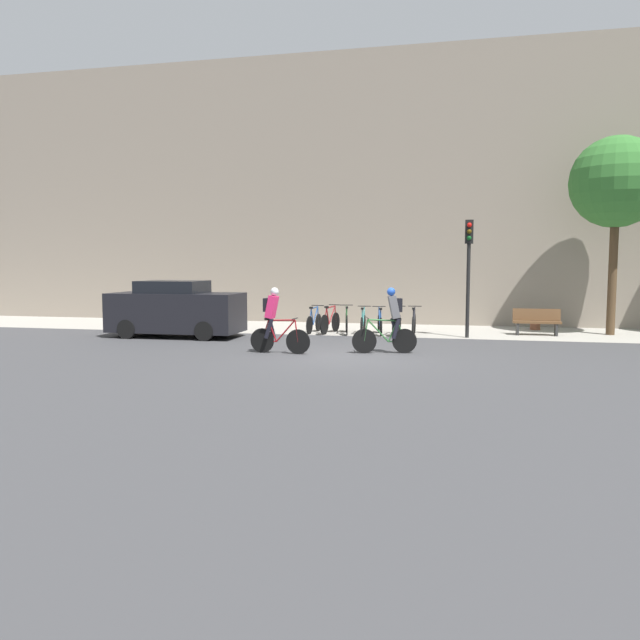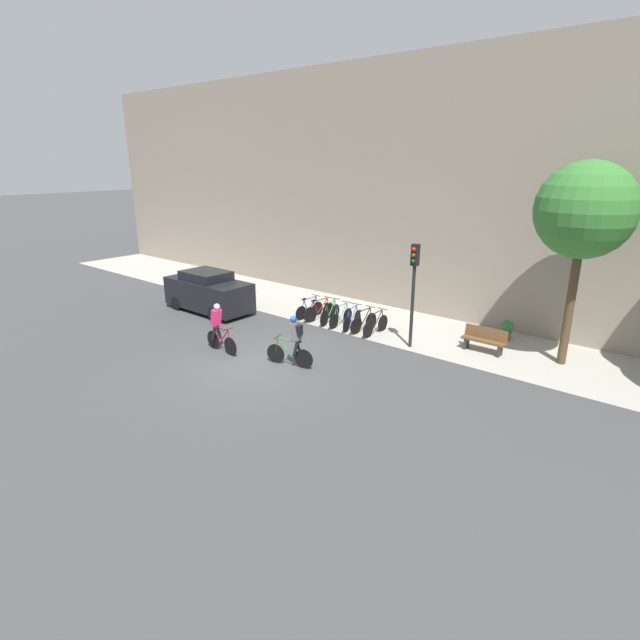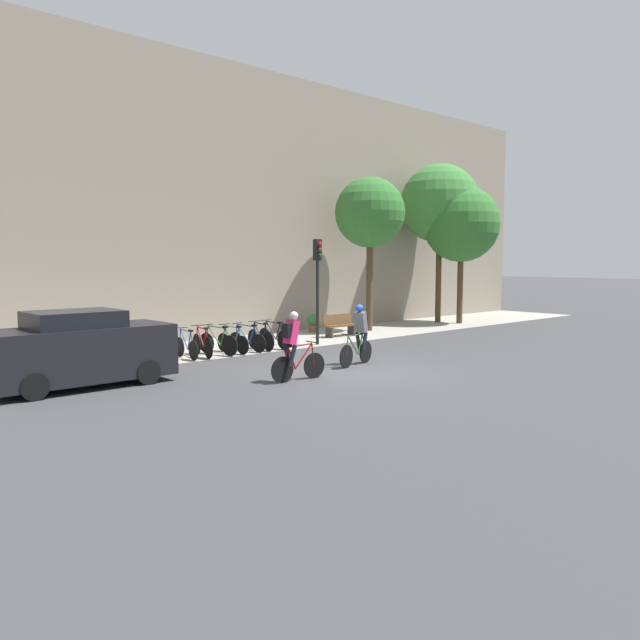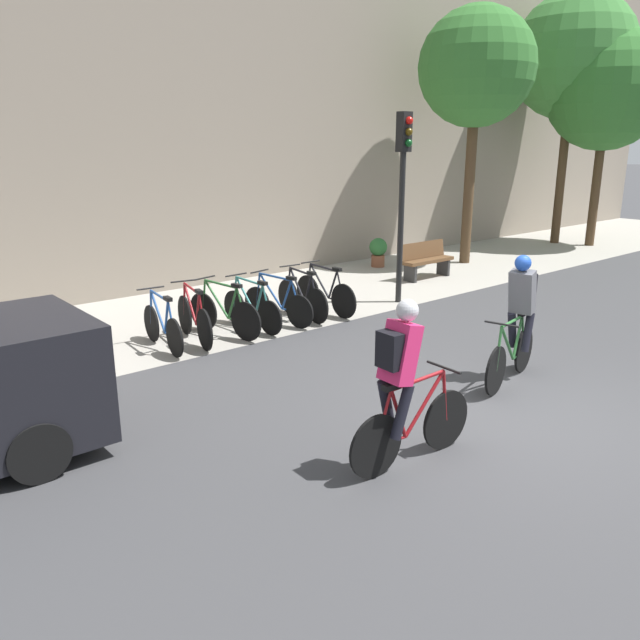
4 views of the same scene
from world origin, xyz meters
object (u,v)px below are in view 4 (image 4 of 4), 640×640
object	(u,v)px
bench	(426,260)
potted_plant	(378,251)
parked_bike_1	(194,319)
parked_bike_4	(278,303)
parked_bike_3	(252,308)
cyclist_pink	(403,381)
parked_bike_6	(325,293)
parked_bike_0	(162,326)
parked_bike_2	(224,313)
cyclist_grey	(519,314)
traffic_light_pole	(403,174)
parked_bike_5	(302,298)

from	to	relation	value
bench	potted_plant	bearing A→B (deg)	84.86
parked_bike_1	parked_bike_4	distance (m)	1.73
parked_bike_3	parked_bike_4	xyz separation A→B (m)	(0.58, -0.00, -0.00)
parked_bike_1	bench	distance (m)	6.98
cyclist_pink	parked_bike_6	bearing A→B (deg)	56.50
parked_bike_0	parked_bike_1	distance (m)	0.58
parked_bike_2	parked_bike_4	world-z (taller)	parked_bike_2
parked_bike_1	cyclist_pink	bearing A→B (deg)	-95.49
bench	cyclist_grey	bearing A→B (deg)	-129.17
parked_bike_3	parked_bike_0	bearing A→B (deg)	179.98
cyclist_pink	traffic_light_pole	bearing A→B (deg)	42.93
parked_bike_2	traffic_light_pole	xyz separation A→B (m)	(4.05, -0.33, 2.23)
cyclist_pink	parked_bike_1	world-z (taller)	cyclist_pink
parked_bike_1	parked_bike_5	distance (m)	2.30
parked_bike_3	potted_plant	bearing A→B (deg)	24.50
parked_bike_1	traffic_light_pole	xyz separation A→B (m)	(4.63, -0.33, 2.22)
cyclist_grey	traffic_light_pole	bearing A→B (deg)	63.47
parked_bike_3	bench	size ratio (longest dim) A/B	1.07
parked_bike_4	cyclist_pink	bearing A→B (deg)	-113.56
cyclist_pink	parked_bike_4	bearing A→B (deg)	66.44
parked_bike_3	cyclist_grey	bearing A→B (deg)	-72.04
parked_bike_0	parked_bike_5	distance (m)	2.88
cyclist_grey	parked_bike_5	distance (m)	4.47
cyclist_grey	parked_bike_1	xyz separation A→B (m)	(-2.59, 4.42, -0.54)
parked_bike_5	potted_plant	distance (m)	5.49
potted_plant	cyclist_grey	bearing A→B (deg)	-122.25
parked_bike_0	bench	xyz separation A→B (m)	(7.50, 0.90, 0.08)
cyclist_pink	parked_bike_5	distance (m)	5.84
parked_bike_2	parked_bike_3	bearing A→B (deg)	-0.08
parked_bike_1	parked_bike_5	bearing A→B (deg)	0.01
parked_bike_2	parked_bike_6	xyz separation A→B (m)	(2.30, -0.00, -0.00)
cyclist_pink	bench	xyz separation A→B (m)	(7.41, 5.99, -0.48)
bench	potted_plant	distance (m)	1.81
parked_bike_0	parked_bike_6	world-z (taller)	parked_bike_6
parked_bike_5	traffic_light_pole	size ratio (longest dim) A/B	0.43
parked_bike_2	bench	bearing A→B (deg)	8.04
parked_bike_1	parked_bike_6	world-z (taller)	parked_bike_1
potted_plant	parked_bike_5	bearing A→B (deg)	-150.53
cyclist_pink	parked_bike_6	xyz separation A→B (m)	(3.37, 5.10, -0.54)
parked_bike_1	parked_bike_6	size ratio (longest dim) A/B	0.98
cyclist_grey	bench	distance (m)	6.88
parked_bike_0	bench	size ratio (longest dim) A/B	1.04
potted_plant	parked_bike_6	bearing A→B (deg)	-147.26
parked_bike_1	parked_bike_3	xyz separation A→B (m)	(1.15, -0.00, -0.02)
cyclist_grey	traffic_light_pole	xyz separation A→B (m)	(2.04, 4.09, 1.68)
traffic_light_pole	potted_plant	world-z (taller)	traffic_light_pole
parked_bike_1	parked_bike_4	size ratio (longest dim) A/B	1.03
traffic_light_pole	bench	xyz separation A→B (m)	(2.29, 1.23, -2.16)
cyclist_grey	potted_plant	size ratio (longest dim) A/B	2.27
parked_bike_4	parked_bike_5	world-z (taller)	parked_bike_5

